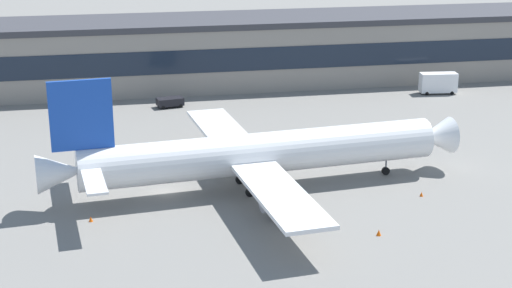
{
  "coord_description": "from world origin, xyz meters",
  "views": [
    {
      "loc": [
        -7.08,
        -97.23,
        38.12
      ],
      "look_at": [
        12.88,
        3.46,
        5.0
      ],
      "focal_mm": 54.91,
      "sensor_mm": 36.0,
      "label": 1
    }
  ],
  "objects_px": {
    "airliner": "(255,154)",
    "pushback_tractor": "(170,102)",
    "traffic_cone_1": "(91,219)",
    "traffic_cone_0": "(421,194)",
    "catering_truck": "(439,82)",
    "traffic_cone_2": "(379,233)"
  },
  "relations": [
    {
      "from": "pushback_tractor",
      "to": "catering_truck",
      "type": "distance_m",
      "value": 53.29
    },
    {
      "from": "pushback_tractor",
      "to": "traffic_cone_0",
      "type": "xyz_separation_m",
      "value": [
        28.41,
        -51.27,
        -0.75
      ]
    },
    {
      "from": "airliner",
      "to": "traffic_cone_0",
      "type": "xyz_separation_m",
      "value": [
        20.92,
        -6.9,
        -4.69
      ]
    },
    {
      "from": "traffic_cone_0",
      "to": "catering_truck",
      "type": "bearing_deg",
      "value": 64.1
    },
    {
      "from": "traffic_cone_2",
      "to": "traffic_cone_1",
      "type": "bearing_deg",
      "value": 162.08
    },
    {
      "from": "traffic_cone_1",
      "to": "catering_truck",
      "type": "bearing_deg",
      "value": 37.18
    },
    {
      "from": "pushback_tractor",
      "to": "catering_truck",
      "type": "relative_size",
      "value": 0.7
    },
    {
      "from": "catering_truck",
      "to": "traffic_cone_1",
      "type": "bearing_deg",
      "value": -142.82
    },
    {
      "from": "airliner",
      "to": "traffic_cone_0",
      "type": "distance_m",
      "value": 22.52
    },
    {
      "from": "airliner",
      "to": "pushback_tractor",
      "type": "bearing_deg",
      "value": 99.58
    },
    {
      "from": "pushback_tractor",
      "to": "traffic_cone_1",
      "type": "distance_m",
      "value": 53.22
    },
    {
      "from": "pushback_tractor",
      "to": "traffic_cone_2",
      "type": "xyz_separation_m",
      "value": [
        18.69,
        -61.93,
        -0.69
      ]
    },
    {
      "from": "pushback_tractor",
      "to": "traffic_cone_1",
      "type": "height_order",
      "value": "pushback_tractor"
    },
    {
      "from": "pushback_tractor",
      "to": "airliner",
      "type": "bearing_deg",
      "value": -80.42
    },
    {
      "from": "catering_truck",
      "to": "traffic_cone_2",
      "type": "relative_size",
      "value": 10.33
    },
    {
      "from": "pushback_tractor",
      "to": "traffic_cone_0",
      "type": "bearing_deg",
      "value": -61.01
    },
    {
      "from": "traffic_cone_0",
      "to": "traffic_cone_1",
      "type": "xyz_separation_m",
      "value": [
        -42.65,
        -0.0,
        0.03
      ]
    },
    {
      "from": "catering_truck",
      "to": "traffic_cone_1",
      "type": "xyz_separation_m",
      "value": [
        -67.52,
        -51.2,
        -1.97
      ]
    },
    {
      "from": "pushback_tractor",
      "to": "traffic_cone_1",
      "type": "relative_size",
      "value": 8.07
    },
    {
      "from": "pushback_tractor",
      "to": "traffic_cone_1",
      "type": "xyz_separation_m",
      "value": [
        -14.24,
        -51.28,
        -0.73
      ]
    },
    {
      "from": "traffic_cone_1",
      "to": "traffic_cone_2",
      "type": "distance_m",
      "value": 34.61
    },
    {
      "from": "airliner",
      "to": "pushback_tractor",
      "type": "relative_size",
      "value": 11.07
    }
  ]
}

